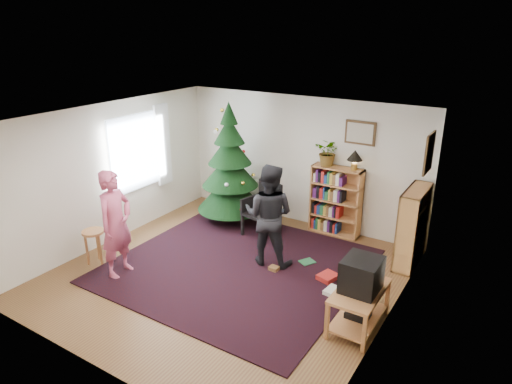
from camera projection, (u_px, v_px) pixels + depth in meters
The scene contains 23 objects.
floor at pixel (227, 274), 7.26m from camera, with size 5.00×5.00×0.00m, color brown.
ceiling at pixel (223, 118), 6.38m from camera, with size 5.00×5.00×0.00m, color white.
wall_back at pixel (301, 161), 8.81m from camera, with size 5.00×0.02×2.50m, color silver.
wall_front at pixel (87, 275), 4.83m from camera, with size 5.00×0.02×2.50m, color silver.
wall_left at pixel (110, 174), 8.06m from camera, with size 0.02×5.00×2.50m, color silver.
wall_right at pixel (391, 241), 5.58m from camera, with size 0.02×5.00×2.50m, color silver.
rug at pixel (238, 266), 7.49m from camera, with size 3.80×3.60×0.02m, color black.
window_pane at pixel (135, 153), 8.44m from camera, with size 0.04×1.20×1.40m, color silver.
curtain at pixel (163, 145), 8.97m from camera, with size 0.06×0.35×1.60m, color white.
picture_back at pixel (360, 133), 7.97m from camera, with size 0.55×0.03×0.42m.
picture_right at pixel (429, 153), 6.73m from camera, with size 0.03×0.50×0.60m.
christmas_tree at pixel (230, 173), 8.92m from camera, with size 1.32×1.32×2.39m.
bookshelf_back at pixel (336, 200), 8.47m from camera, with size 0.95×0.30×1.30m.
bookshelf_right at pixel (412, 226), 7.38m from camera, with size 0.30×0.95×1.30m.
tv_stand at pixel (359, 304), 5.91m from camera, with size 0.54×0.98×0.55m.
crt_tv at pixel (361, 275), 5.76m from camera, with size 0.46×0.50×0.43m.
armchair at pixel (264, 207), 8.47m from camera, with size 0.65×0.66×1.01m.
stool at pixel (94, 238), 7.44m from camera, with size 0.35×0.35×0.59m.
person_standing at pixel (116, 224), 7.00m from camera, with size 0.63×0.41×1.72m, color #BA4A68.
person_by_chair at pixel (269, 215), 7.33m from camera, with size 0.83×0.65×1.70m, color black.
potted_plant at pixel (329, 152), 8.26m from camera, with size 0.46×0.40×0.51m, color gray.
table_lamp at pixel (355, 157), 8.01m from camera, with size 0.28×0.28×0.37m.
floor_clutter at pixel (327, 277), 7.11m from camera, with size 1.66×0.85×0.08m.
Camera 1 is at (3.76, -5.13, 3.76)m, focal length 32.00 mm.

